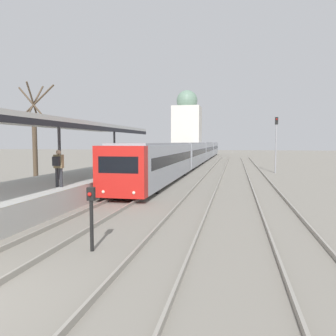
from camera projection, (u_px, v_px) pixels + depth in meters
track_middle_line at (112, 330)px, 5.06m from camera, size 1.51×120.00×0.15m
platform_canopy at (60, 124)px, 17.41m from camera, size 4.00×20.39×3.08m
person_on_platform at (58, 165)px, 14.53m from camera, size 0.40×0.40×1.66m
train_near at (197, 151)px, 47.97m from camera, size 2.61×66.17×2.92m
signal_post_near at (91, 212)px, 8.88m from camera, size 0.20×0.21×1.76m
signal_mast_far at (276, 138)px, 31.37m from camera, size 0.28×0.29×5.36m
distant_domed_building at (187, 126)px, 60.85m from camera, size 5.04×5.04×12.55m
bare_tree_background at (35, 138)px, 22.50m from camera, size 3.16×1.97×6.93m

